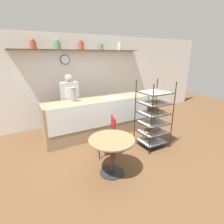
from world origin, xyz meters
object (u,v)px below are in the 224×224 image
person_worker (70,102)px  cafe_table (112,147)px  coffee_carafe (73,94)px  cafe_chair (109,132)px  donut_tray_counter (116,96)px  pastry_rack (153,117)px

person_worker → cafe_table: size_ratio=1.98×
person_worker → coffee_carafe: (-0.01, -0.39, 0.30)m
cafe_chair → donut_tray_counter: bearing=160.6°
cafe_chair → donut_tray_counter: 1.36m
cafe_table → donut_tray_counter: 1.99m
coffee_carafe → donut_tray_counter: coffee_carafe is taller
coffee_carafe → donut_tray_counter: (1.15, -0.10, -0.16)m
cafe_table → coffee_carafe: 1.85m
pastry_rack → coffee_carafe: pastry_rack is taller
coffee_carafe → donut_tray_counter: 1.17m
pastry_rack → cafe_table: size_ratio=1.90×
person_worker → coffee_carafe: size_ratio=4.37×
coffee_carafe → person_worker: bearing=87.9°
cafe_table → person_worker: bearing=92.9°
cafe_table → coffee_carafe: (-0.12, 1.72, 0.65)m
pastry_rack → person_worker: person_worker is taller
cafe_table → cafe_chair: cafe_chair is taller
person_worker → donut_tray_counter: size_ratio=3.48×
cafe_table → coffee_carafe: size_ratio=2.21×
person_worker → cafe_chair: person_worker is taller
cafe_table → pastry_rack: bearing=18.1°
pastry_rack → cafe_chair: bearing=171.1°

